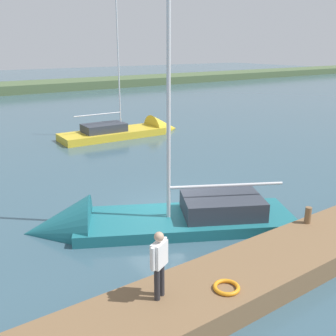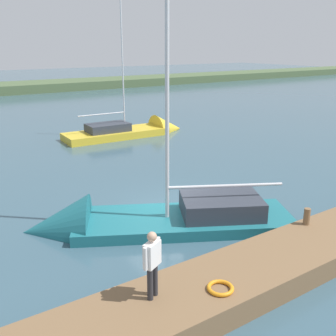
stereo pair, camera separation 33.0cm
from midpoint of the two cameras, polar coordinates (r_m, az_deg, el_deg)
ground_plane at (r=15.97m, az=-0.95°, el=-5.86°), size 200.00×200.00×0.00m
dock_pier at (r=12.00m, az=14.96°, el=-13.15°), size 23.11×2.20×0.66m
mooring_post_near at (r=13.80m, az=19.04°, el=-6.51°), size 0.21×0.21×0.56m
life_ring_buoy at (r=10.00m, az=7.53°, el=-16.83°), size 0.66×0.66×0.10m
sailboat_outer_mooring at (r=14.31m, az=-5.62°, el=-8.32°), size 9.73×6.77×10.67m
sailboat_inner_slip at (r=29.10m, az=-5.23°, el=5.15°), size 9.23×2.75×10.46m
person_on_dock at (r=9.17m, az=-2.35°, el=-13.29°), size 0.59×0.40×1.69m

